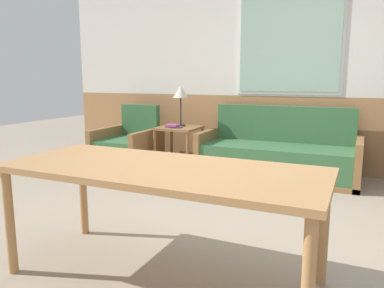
% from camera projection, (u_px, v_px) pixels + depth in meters
% --- Properties ---
extents(ground_plane, '(16.00, 16.00, 0.00)m').
position_uv_depth(ground_plane, '(229.00, 243.00, 2.89)').
color(ground_plane, gray).
extents(wall_back, '(7.20, 0.09, 2.70)m').
position_uv_depth(wall_back, '(295.00, 70.00, 5.01)').
color(wall_back, '#AD7A4C').
rests_on(wall_back, ground_plane).
extents(couch, '(1.99, 0.79, 0.89)m').
position_uv_depth(couch, '(277.00, 157.00, 4.79)').
color(couch, olive).
rests_on(couch, ground_plane).
extents(armchair, '(0.78, 0.87, 0.86)m').
position_uv_depth(armchair, '(128.00, 148.00, 5.49)').
color(armchair, olive).
rests_on(armchair, ground_plane).
extents(side_table, '(0.56, 0.56, 0.58)m').
position_uv_depth(side_table, '(179.00, 133.00, 5.28)').
color(side_table, olive).
rests_on(side_table, ground_plane).
extents(table_lamp, '(0.22, 0.22, 0.57)m').
position_uv_depth(table_lamp, '(181.00, 94.00, 5.28)').
color(table_lamp, '#262628').
rests_on(table_lamp, side_table).
extents(book_stack, '(0.24, 0.17, 0.05)m').
position_uv_depth(book_stack, '(173.00, 126.00, 5.19)').
color(book_stack, '#994C84').
rests_on(book_stack, side_table).
extents(dining_table, '(1.96, 0.82, 0.73)m').
position_uv_depth(dining_table, '(162.00, 177.00, 2.27)').
color(dining_table, '#B27F4C').
rests_on(dining_table, ground_plane).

